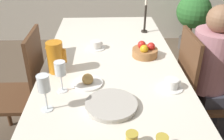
{
  "coord_description": "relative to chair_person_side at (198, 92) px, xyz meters",
  "views": [
    {
      "loc": [
        -0.05,
        -1.74,
        1.61
      ],
      "look_at": [
        0.0,
        -0.3,
        0.8
      ],
      "focal_mm": 40.0,
      "sensor_mm": 36.0,
      "label": 1
    }
  ],
  "objects": [
    {
      "name": "ground_plane",
      "position": [
        -0.68,
        0.16,
        -0.52
      ],
      "size": [
        20.0,
        20.0,
        0.0
      ],
      "primitive_type": "plane",
      "color": "brown"
    },
    {
      "name": "dining_table",
      "position": [
        -0.68,
        0.16,
        0.15
      ],
      "size": [
        1.0,
        2.01,
        0.75
      ],
      "color": "silver",
      "rests_on": "ground_plane"
    },
    {
      "name": "chair_person_side",
      "position": [
        0.0,
        0.0,
        0.0
      ],
      "size": [
        0.42,
        0.42,
        0.99
      ],
      "rotation": [
        0.0,
        0.0,
        -1.57
      ],
      "color": "#51331E",
      "rests_on": "ground_plane"
    },
    {
      "name": "chair_opposite",
      "position": [
        -1.36,
        0.07,
        0.0
      ],
      "size": [
        0.42,
        0.42,
        0.99
      ],
      "rotation": [
        0.0,
        0.0,
        1.57
      ],
      "color": "#51331E",
      "rests_on": "ground_plane"
    },
    {
      "name": "person_seated",
      "position": [
        0.09,
        0.01,
        0.19
      ],
      "size": [
        0.39,
        0.41,
        1.19
      ],
      "rotation": [
        0.0,
        0.0,
        -1.57
      ],
      "color": "#33333D",
      "rests_on": "ground_plane"
    },
    {
      "name": "red_pitcher",
      "position": [
        -1.06,
        -0.06,
        0.35
      ],
      "size": [
        0.14,
        0.11,
        0.22
      ],
      "color": "orange",
      "rests_on": "dining_table"
    },
    {
      "name": "wine_glass_water",
      "position": [
        -1.05,
        -0.48,
        0.4
      ],
      "size": [
        0.07,
        0.07,
        0.22
      ],
      "color": "white",
      "rests_on": "dining_table"
    },
    {
      "name": "wine_glass_juice",
      "position": [
        -0.99,
        -0.3,
        0.38
      ],
      "size": [
        0.07,
        0.07,
        0.2
      ],
      "color": "white",
      "rests_on": "dining_table"
    },
    {
      "name": "teacup_near_person",
      "position": [
        -0.32,
        -0.3,
        0.26
      ],
      "size": [
        0.15,
        0.15,
        0.06
      ],
      "color": "white",
      "rests_on": "dining_table"
    },
    {
      "name": "teacup_across",
      "position": [
        -0.79,
        0.32,
        0.26
      ],
      "size": [
        0.15,
        0.15,
        0.06
      ],
      "color": "white",
      "rests_on": "dining_table"
    },
    {
      "name": "serving_tray",
      "position": [
        -0.69,
        -0.47,
        0.25
      ],
      "size": [
        0.29,
        0.29,
        0.03
      ],
      "color": "#B7B2A8",
      "rests_on": "dining_table"
    },
    {
      "name": "bread_plate",
      "position": [
        -0.84,
        -0.23,
        0.26
      ],
      "size": [
        0.19,
        0.19,
        0.07
      ],
      "color": "white",
      "rests_on": "dining_table"
    },
    {
      "name": "jam_jar_amber",
      "position": [
        -0.61,
        -0.76,
        0.28
      ],
      "size": [
        0.06,
        0.06,
        0.07
      ],
      "color": "gold",
      "rests_on": "dining_table"
    },
    {
      "name": "fruit_bowl",
      "position": [
        -0.41,
        0.16,
        0.28
      ],
      "size": [
        0.2,
        0.2,
        0.11
      ],
      "color": "#9E6B3D",
      "rests_on": "dining_table"
    },
    {
      "name": "candlestick_tall",
      "position": [
        -0.33,
        0.69,
        0.36
      ],
      "size": [
        0.06,
        0.06,
        0.31
      ],
      "color": "black",
      "rests_on": "dining_table"
    },
    {
      "name": "potted_plant",
      "position": [
        0.59,
        1.95,
        0.01
      ],
      "size": [
        0.5,
        0.5,
        0.83
      ],
      "color": "#4C4742",
      "rests_on": "ground_plane"
    }
  ]
}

